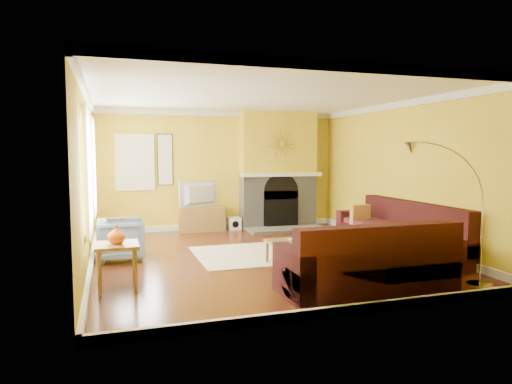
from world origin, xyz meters
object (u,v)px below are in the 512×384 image
object	(u,v)px
armchair	(121,239)
side_table	(117,267)
coffee_table	(304,255)
sectional_sofa	(349,236)
media_console	(202,219)
arc_lamp	(450,218)

from	to	relation	value
armchair	side_table	size ratio (longest dim) A/B	1.25
coffee_table	armchair	world-z (taller)	armchair
sectional_sofa	armchair	distance (m)	3.69
sectional_sofa	armchair	xyz separation A→B (m)	(-3.42, 1.38, -0.11)
side_table	armchair	bearing A→B (deg)	87.05
sectional_sofa	coffee_table	size ratio (longest dim) A/B	3.57
sectional_sofa	coffee_table	world-z (taller)	sectional_sofa
coffee_table	armchair	xyz separation A→B (m)	(-2.66, 1.37, 0.14)
sectional_sofa	media_console	xyz separation A→B (m)	(-1.63, 3.71, -0.18)
sectional_sofa	media_console	distance (m)	4.05
coffee_table	media_console	world-z (taller)	media_console
armchair	side_table	distance (m)	1.67
coffee_table	media_console	xyz separation A→B (m)	(-0.87, 3.69, 0.08)
coffee_table	arc_lamp	xyz separation A→B (m)	(1.25, -1.67, 0.74)
armchair	side_table	xyz separation A→B (m)	(-0.09, -1.67, -0.04)
media_console	armchair	xyz separation A→B (m)	(-1.79, -2.33, 0.07)
sectional_sofa	side_table	xyz separation A→B (m)	(-3.51, -0.29, -0.15)
media_console	side_table	bearing A→B (deg)	-115.11
coffee_table	arc_lamp	bearing A→B (deg)	-53.11
sectional_sofa	side_table	distance (m)	3.52
media_console	armchair	world-z (taller)	armchair
coffee_table	armchair	distance (m)	2.99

